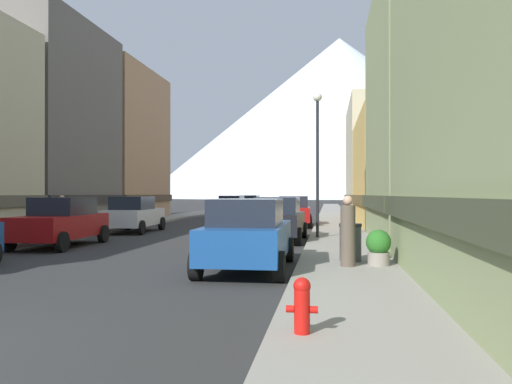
% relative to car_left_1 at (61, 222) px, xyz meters
% --- Properties ---
extents(sidewalk_left, '(2.50, 100.00, 0.15)m').
position_rel_car_left_1_xyz_m(sidewalk_left, '(-2.45, 22.55, -0.82)').
color(sidewalk_left, gray).
rests_on(sidewalk_left, ground).
extents(sidewalk_right, '(2.50, 100.00, 0.15)m').
position_rel_car_left_1_xyz_m(sidewalk_right, '(10.05, 22.55, -0.82)').
color(sidewalk_right, gray).
rests_on(sidewalk_right, ground).
extents(storefront_left_2, '(7.72, 8.63, 11.67)m').
position_rel_car_left_1_xyz_m(storefront_left_2, '(-7.41, 9.59, 4.76)').
color(storefront_left_2, '#66605B').
rests_on(storefront_left_2, ground).
extents(storefront_left_3, '(7.10, 9.51, 11.35)m').
position_rel_car_left_1_xyz_m(storefront_left_3, '(-7.10, 19.04, 4.60)').
color(storefront_left_3, tan).
rests_on(storefront_left_3, ground).
extents(storefront_right_1, '(8.88, 8.95, 9.64)m').
position_rel_car_left_1_xyz_m(storefront_right_1, '(15.60, 2.35, 3.76)').
color(storefront_right_1, '#8C9966').
rests_on(storefront_right_1, ground).
extents(storefront_right_2, '(7.25, 12.13, 6.37)m').
position_rel_car_left_1_xyz_m(storefront_right_2, '(14.78, 13.17, 2.16)').
color(storefront_right_2, '#D8B259').
rests_on(storefront_right_2, ground).
extents(storefront_right_3, '(6.75, 12.74, 9.50)m').
position_rel_car_left_1_xyz_m(storefront_right_3, '(14.53, 26.02, 3.69)').
color(storefront_right_3, beige).
rests_on(storefront_right_3, ground).
extents(car_left_1, '(2.24, 4.48, 1.78)m').
position_rel_car_left_1_xyz_m(car_left_1, '(0.00, 0.00, 0.00)').
color(car_left_1, '#9E1111').
rests_on(car_left_1, ground).
extents(car_left_2, '(2.24, 4.48, 1.78)m').
position_rel_car_left_1_xyz_m(car_left_2, '(0.01, 6.75, 0.00)').
color(car_left_2, silver).
rests_on(car_left_2, ground).
extents(car_right_0, '(2.12, 4.43, 1.78)m').
position_rel_car_left_1_xyz_m(car_right_0, '(7.60, -4.53, 0.00)').
color(car_right_0, '#19478C').
rests_on(car_right_0, ground).
extents(car_right_1, '(2.12, 4.43, 1.78)m').
position_rel_car_left_1_xyz_m(car_right_1, '(7.60, 3.04, 0.00)').
color(car_right_1, black).
rests_on(car_right_1, ground).
extents(car_right_2, '(2.24, 4.48, 1.78)m').
position_rel_car_left_1_xyz_m(car_right_2, '(7.61, 12.07, 0.00)').
color(car_right_2, '#9E1111').
rests_on(car_right_2, ground).
extents(car_driving_0, '(2.06, 4.40, 1.78)m').
position_rel_car_left_1_xyz_m(car_driving_0, '(2.20, 29.46, 0.00)').
color(car_driving_0, slate).
rests_on(car_driving_0, ground).
extents(car_driving_1, '(2.06, 4.40, 1.78)m').
position_rel_car_left_1_xyz_m(car_driving_1, '(2.20, 20.64, 0.00)').
color(car_driving_1, '#591E72').
rests_on(car_driving_1, ground).
extents(fire_hydrant_near, '(0.40, 0.22, 0.70)m').
position_rel_car_left_1_xyz_m(fire_hydrant_near, '(9.25, -10.45, -0.37)').
color(fire_hydrant_near, red).
rests_on(fire_hydrant_near, sidewalk_right).
extents(trash_bin_right, '(0.59, 0.59, 0.98)m').
position_rel_car_left_1_xyz_m(trash_bin_right, '(10.15, -3.56, -0.26)').
color(trash_bin_right, '#4C5156').
rests_on(trash_bin_right, sidewalk_right).
extents(potted_plant_1, '(0.61, 0.61, 0.88)m').
position_rel_car_left_1_xyz_m(potted_plant_1, '(10.80, -4.23, -0.30)').
color(potted_plant_1, gray).
rests_on(potted_plant_1, sidewalk_right).
extents(pedestrian_0, '(0.36, 0.36, 1.70)m').
position_rel_car_left_1_xyz_m(pedestrian_0, '(-2.45, 4.34, 0.04)').
color(pedestrian_0, maroon).
rests_on(pedestrian_0, sidewalk_left).
extents(pedestrian_1, '(0.36, 0.36, 1.71)m').
position_rel_car_left_1_xyz_m(pedestrian_1, '(10.05, -4.49, 0.04)').
color(pedestrian_1, brown).
rests_on(pedestrian_1, sidewalk_right).
extents(streetlamp_right, '(0.36, 0.36, 5.86)m').
position_rel_car_left_1_xyz_m(streetlamp_right, '(9.15, 3.46, 3.09)').
color(streetlamp_right, black).
rests_on(streetlamp_right, sidewalk_right).
extents(mountain_backdrop, '(204.09, 204.09, 84.42)m').
position_rel_car_left_1_xyz_m(mountain_backdrop, '(15.55, 247.55, 41.31)').
color(mountain_backdrop, silver).
rests_on(mountain_backdrop, ground).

